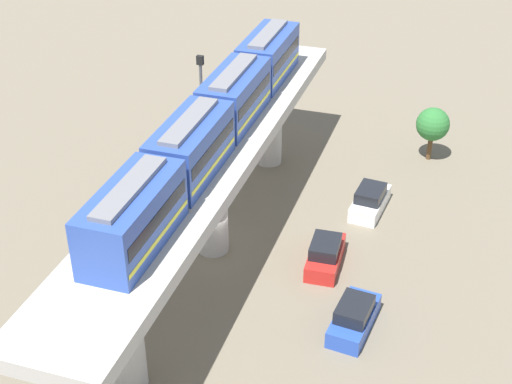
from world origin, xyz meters
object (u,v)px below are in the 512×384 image
(train, at_px, (214,121))
(signal_post, at_px, (202,115))
(parked_car_white, at_px, (370,201))
(parked_car_red, at_px, (325,254))
(parked_car_blue, at_px, (354,317))
(tree_near_viaduct, at_px, (433,125))

(train, xyz_separation_m, signal_post, (3.40, -6.54, -3.15))
(parked_car_white, xyz_separation_m, signal_post, (11.75, -0.03, 4.51))
(train, bearing_deg, parked_car_red, 178.03)
(parked_car_blue, relative_size, signal_post, 0.46)
(parked_car_red, distance_m, parked_car_blue, 5.69)
(parked_car_blue, bearing_deg, tree_near_viaduct, -88.50)
(tree_near_viaduct, bearing_deg, parked_car_blue, 85.38)
(train, bearing_deg, tree_near_viaduct, -127.08)
(parked_car_blue, distance_m, tree_near_viaduct, 20.30)
(parked_car_blue, xyz_separation_m, tree_near_viaduct, (-1.63, -20.13, 2.09))
(parked_car_white, bearing_deg, parked_car_red, 83.19)
(parked_car_red, height_order, tree_near_viaduct, tree_near_viaduct)
(parked_car_blue, xyz_separation_m, signal_post, (13.04, -11.77, 4.51))
(parked_car_red, bearing_deg, parked_car_blue, 115.70)
(train, distance_m, parked_car_blue, 13.37)
(parked_car_white, distance_m, tree_near_viaduct, 9.12)
(parked_car_red, relative_size, parked_car_white, 0.99)
(parked_car_red, bearing_deg, signal_post, -36.34)
(parked_car_blue, relative_size, parked_car_white, 1.00)
(train, relative_size, parked_car_blue, 6.28)
(parked_car_white, bearing_deg, parked_car_blue, 101.55)
(train, height_order, parked_car_red, train)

